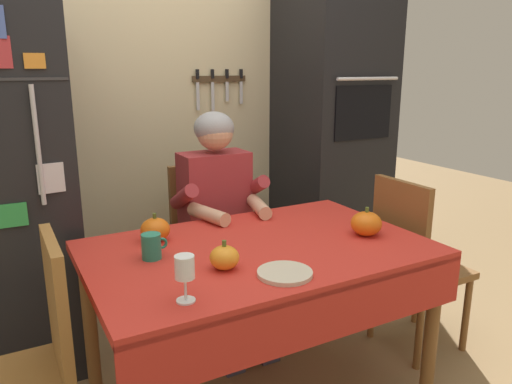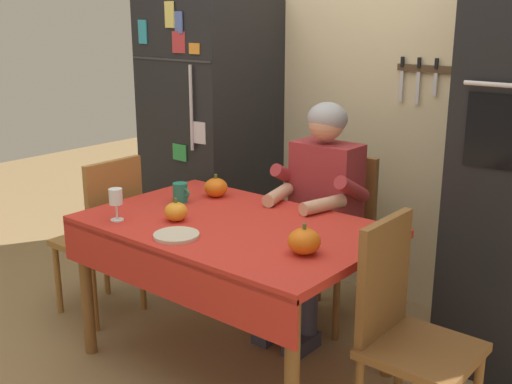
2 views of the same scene
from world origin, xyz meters
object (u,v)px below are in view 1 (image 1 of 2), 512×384
pumpkin_small (366,224)px  serving_tray (285,273)px  coffee_mug (152,246)px  chair_left_side (31,362)px  seated_person (220,209)px  pumpkin_large (155,229)px  wine_glass (185,270)px  dining_table (261,266)px  chair_right_side (412,258)px  chair_behind_person (207,239)px  wall_oven (332,132)px  pumpkin_medium (224,257)px

pumpkin_small → serving_tray: size_ratio=0.68×
coffee_mug → pumpkin_small: 0.94m
chair_left_side → serving_tray: (0.84, -0.24, 0.24)m
seated_person → pumpkin_large: 0.55m
pumpkin_large → pumpkin_small: bearing=-24.1°
wine_glass → pumpkin_large: (0.09, 0.59, -0.06)m
coffee_mug → chair_left_side: bearing=-163.5°
dining_table → chair_right_side: (0.90, 0.01, -0.14)m
chair_right_side → seated_person: bearing=143.9°
seated_person → wine_glass: bearing=-120.6°
seated_person → chair_right_side: size_ratio=1.34×
serving_tray → chair_behind_person: bearing=82.1°
chair_left_side → wall_oven: bearing=26.2°
chair_left_side → chair_right_side: 1.80m
chair_behind_person → chair_right_side: (0.81, -0.78, 0.00)m
wall_oven → chair_left_side: bearing=-153.8°
chair_behind_person → coffee_mug: (-0.52, -0.69, 0.28)m
chair_behind_person → pumpkin_large: chair_behind_person is taller
wall_oven → seated_person: wall_oven is taller
dining_table → seated_person: seated_person is taller
coffee_mug → wine_glass: bearing=-91.8°
chair_right_side → serving_tray: bearing=-162.8°
pumpkin_large → wine_glass: bearing=-98.3°
dining_table → wall_oven: bearing=41.3°
pumpkin_large → serving_tray: size_ratio=0.63×
dining_table → chair_right_side: bearing=0.9°
pumpkin_small → coffee_mug: bearing=168.4°
pumpkin_medium → chair_left_side: bearing=172.6°
chair_behind_person → chair_left_side: same height
pumpkin_large → pumpkin_medium: bearing=-72.3°
pumpkin_large → seated_person: bearing=35.0°
pumpkin_large → serving_tray: 0.65m
chair_behind_person → serving_tray: (-0.15, -1.07, 0.24)m
coffee_mug → pumpkin_small: bearing=-11.6°
wall_oven → dining_table: wall_oven is taller
chair_left_side → coffee_mug: size_ratio=8.93×
chair_right_side → coffee_mug: chair_right_side is taller
dining_table → chair_behind_person: 0.81m
dining_table → pumpkin_small: pumpkin_small is taller
pumpkin_small → dining_table: bearing=169.8°
chair_left_side → pumpkin_large: size_ratio=7.36×
seated_person → wine_glass: seated_person is taller
wall_oven → coffee_mug: size_ratio=20.17×
chair_right_side → serving_tray: 1.03m
dining_table → serving_tray: bearing=-101.6°
chair_left_side → wine_glass: size_ratio=5.97×
wine_glass → pumpkin_small: (0.93, 0.21, -0.05)m
seated_person → pumpkin_small: bearing=-60.2°
pumpkin_medium → coffee_mug: bearing=132.2°
coffee_mug → pumpkin_large: 0.20m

